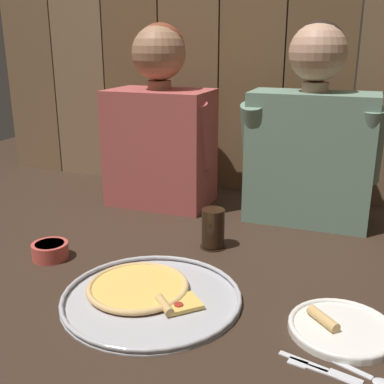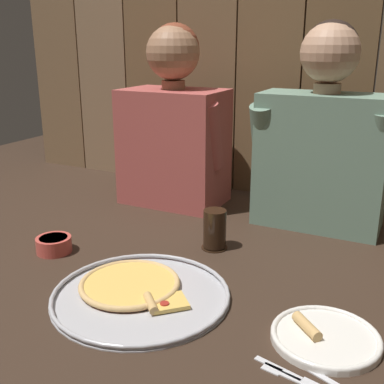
{
  "view_description": "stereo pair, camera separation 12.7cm",
  "coord_description": "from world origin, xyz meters",
  "px_view_note": "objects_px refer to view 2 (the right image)",
  "views": [
    {
      "loc": [
        0.42,
        -1.03,
        0.57
      ],
      "look_at": [
        -0.0,
        0.1,
        0.18
      ],
      "focal_mm": 44.46,
      "sensor_mm": 36.0,
      "label": 1
    },
    {
      "loc": [
        0.54,
        -0.98,
        0.57
      ],
      "look_at": [
        -0.0,
        0.1,
        0.18
      ],
      "focal_mm": 44.46,
      "sensor_mm": 36.0,
      "label": 2
    }
  ],
  "objects_px": {
    "drinking_glass": "(215,230)",
    "diner_left": "(174,125)",
    "pizza_tray": "(137,291)",
    "dinner_plate": "(325,337)",
    "dipping_bowl": "(54,244)",
    "diner_right": "(323,137)"
  },
  "relations": [
    {
      "from": "dipping_bowl",
      "to": "drinking_glass",
      "type": "bearing_deg",
      "value": 29.75
    },
    {
      "from": "pizza_tray",
      "to": "drinking_glass",
      "type": "bearing_deg",
      "value": 80.1
    },
    {
      "from": "pizza_tray",
      "to": "dinner_plate",
      "type": "bearing_deg",
      "value": 1.84
    },
    {
      "from": "dipping_bowl",
      "to": "diner_left",
      "type": "distance_m",
      "value": 0.6
    },
    {
      "from": "diner_left",
      "to": "dinner_plate",
      "type": "bearing_deg",
      "value": -42.62
    },
    {
      "from": "pizza_tray",
      "to": "drinking_glass",
      "type": "height_order",
      "value": "drinking_glass"
    },
    {
      "from": "pizza_tray",
      "to": "dinner_plate",
      "type": "distance_m",
      "value": 0.43
    },
    {
      "from": "dinner_plate",
      "to": "diner_right",
      "type": "bearing_deg",
      "value": 104.08
    },
    {
      "from": "pizza_tray",
      "to": "dinner_plate",
      "type": "xyz_separation_m",
      "value": [
        0.43,
        0.01,
        0.0
      ]
    },
    {
      "from": "pizza_tray",
      "to": "dinner_plate",
      "type": "relative_size",
      "value": 1.91
    },
    {
      "from": "drinking_glass",
      "to": "dipping_bowl",
      "type": "height_order",
      "value": "drinking_glass"
    },
    {
      "from": "dipping_bowl",
      "to": "diner_left",
      "type": "height_order",
      "value": "diner_left"
    },
    {
      "from": "drinking_glass",
      "to": "diner_left",
      "type": "distance_m",
      "value": 0.49
    },
    {
      "from": "dinner_plate",
      "to": "drinking_glass",
      "type": "relative_size",
      "value": 1.88
    },
    {
      "from": "dipping_bowl",
      "to": "diner_left",
      "type": "relative_size",
      "value": 0.16
    },
    {
      "from": "dipping_bowl",
      "to": "pizza_tray",
      "type": "bearing_deg",
      "value": -15.83
    },
    {
      "from": "dinner_plate",
      "to": "diner_right",
      "type": "height_order",
      "value": "diner_right"
    },
    {
      "from": "diner_right",
      "to": "dipping_bowl",
      "type": "bearing_deg",
      "value": -138.61
    },
    {
      "from": "dipping_bowl",
      "to": "diner_left",
      "type": "bearing_deg",
      "value": 80.3
    },
    {
      "from": "dinner_plate",
      "to": "diner_right",
      "type": "relative_size",
      "value": 0.34
    },
    {
      "from": "dipping_bowl",
      "to": "diner_right",
      "type": "distance_m",
      "value": 0.85
    },
    {
      "from": "diner_left",
      "to": "diner_right",
      "type": "relative_size",
      "value": 1.0
    }
  ]
}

